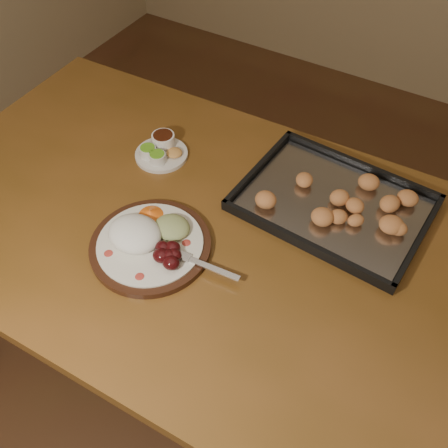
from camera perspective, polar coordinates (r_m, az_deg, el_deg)
The scene contains 5 objects.
ground at distance 1.80m, azimuth 5.67°, elevation -19.40°, with size 4.00×4.00×0.00m, color #50371B.
dining_table at distance 1.30m, azimuth -2.99°, elevation -2.68°, with size 1.52×0.93×0.75m.
dinner_plate at distance 1.17m, azimuth -8.55°, elevation -1.86°, with size 0.37×0.28×0.07m.
condiment_saucer at distance 1.40m, azimuth -7.24°, elevation 8.38°, with size 0.15×0.15×0.05m.
baking_tray at distance 1.28m, azimuth 12.39°, elevation 2.46°, with size 0.47×0.36×0.05m.
Camera 1 is at (0.19, -0.65, 1.67)m, focal length 40.00 mm.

